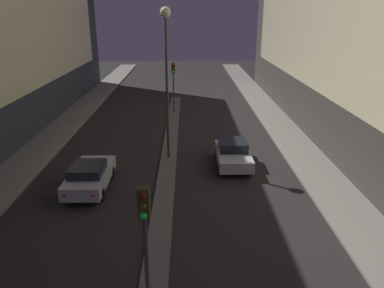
% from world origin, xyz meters
% --- Properties ---
extents(median_strip, '(1.00, 33.47, 0.11)m').
position_xyz_m(median_strip, '(0.00, 17.73, 0.05)').
color(median_strip, '#56544F').
rests_on(median_strip, ground).
extents(traffic_light_near, '(0.32, 0.42, 4.43)m').
position_xyz_m(traffic_light_near, '(0.00, 3.61, 3.37)').
color(traffic_light_near, '#383838').
rests_on(traffic_light_near, median_strip).
extents(traffic_light_mid, '(0.32, 0.42, 4.43)m').
position_xyz_m(traffic_light_mid, '(0.00, 28.15, 3.37)').
color(traffic_light_mid, '#383838').
rests_on(traffic_light_mid, median_strip).
extents(street_lamp, '(0.61, 0.61, 9.04)m').
position_xyz_m(street_lamp, '(0.00, 16.89, 6.64)').
color(street_lamp, '#383838').
rests_on(street_lamp, median_strip).
extents(car_left_lane, '(1.93, 4.40, 1.48)m').
position_xyz_m(car_left_lane, '(-3.96, 12.72, 0.76)').
color(car_left_lane, '#B2B2B7').
rests_on(car_left_lane, ground).
extents(car_right_lane, '(1.94, 4.07, 1.51)m').
position_xyz_m(car_right_lane, '(3.96, 15.79, 0.77)').
color(car_right_lane, '#B2B2B7').
rests_on(car_right_lane, ground).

